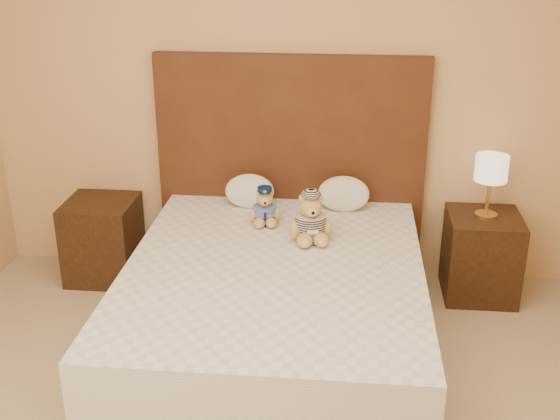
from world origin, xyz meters
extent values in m
cube|color=tan|center=(0.00, 2.25, 1.35)|extent=(4.00, 0.04, 2.70)
cube|color=white|center=(0.00, 1.20, 0.15)|extent=(1.60, 2.00, 0.30)
cube|color=white|center=(0.00, 1.20, 0.43)|extent=(1.60, 2.00, 0.25)
cube|color=#4A2816|center=(0.00, 2.21, 0.75)|extent=(1.75, 0.08, 1.50)
cube|color=#372011|center=(-1.25, 2.00, 0.28)|extent=(0.45, 0.45, 0.55)
cube|color=#372011|center=(1.25, 2.00, 0.28)|extent=(0.45, 0.45, 0.55)
cylinder|color=gold|center=(1.25, 2.00, 0.56)|extent=(0.14, 0.14, 0.02)
cylinder|color=gold|center=(1.25, 2.00, 0.69)|extent=(0.02, 0.02, 0.26)
cylinder|color=beige|center=(1.25, 2.00, 0.87)|extent=(0.20, 0.20, 0.16)
ellipsoid|color=white|center=(-0.25, 2.03, 0.66)|extent=(0.32, 0.21, 0.22)
ellipsoid|color=white|center=(0.36, 2.03, 0.67)|extent=(0.33, 0.21, 0.23)
camera|label=1|loc=(0.37, -2.15, 2.26)|focal=45.00mm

